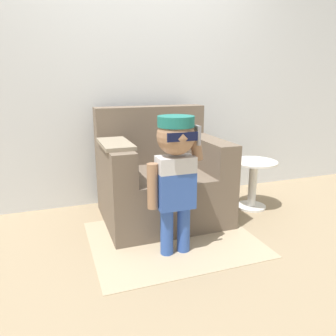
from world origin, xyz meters
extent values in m
plane|color=#998466|center=(0.00, 0.00, 0.00)|extent=(10.00, 10.00, 0.00)
cube|color=silver|center=(0.00, 0.59, 1.30)|extent=(10.00, 0.05, 2.60)
cube|color=#6B5B4C|center=(0.06, -0.01, 0.22)|extent=(1.03, 0.90, 0.45)
cube|color=#6B5B4C|center=(0.06, 0.34, 0.71)|extent=(1.03, 0.20, 0.53)
cube|color=#6B5B4C|center=(-0.36, -0.11, 0.58)|extent=(0.19, 0.70, 0.27)
cube|color=#6B5B4C|center=(0.48, -0.11, 0.58)|extent=(0.19, 0.70, 0.27)
cube|color=gray|center=(-0.36, -0.11, 0.73)|extent=(0.23, 0.49, 0.03)
cylinder|color=#3356AD|center=(-0.12, -0.63, 0.18)|extent=(0.09, 0.09, 0.35)
cylinder|color=#3356AD|center=(0.01, -0.63, 0.18)|extent=(0.09, 0.09, 0.35)
cube|color=#3356AD|center=(-0.05, -0.63, 0.48)|extent=(0.26, 0.15, 0.26)
cube|color=silver|center=(-0.05, -0.63, 0.67)|extent=(0.26, 0.15, 0.11)
sphere|color=#997051|center=(-0.05, -0.63, 0.86)|extent=(0.26, 0.26, 0.26)
cylinder|color=#1E7066|center=(-0.05, -0.63, 0.96)|extent=(0.25, 0.25, 0.07)
cube|color=#1E7066|center=(-0.05, -0.51, 0.93)|extent=(0.15, 0.12, 0.01)
cube|color=#0F1433|center=(-0.05, -0.75, 0.87)|extent=(0.21, 0.01, 0.06)
cylinder|color=#997051|center=(-0.22, -0.63, 0.53)|extent=(0.07, 0.07, 0.31)
cylinder|color=#997051|center=(0.10, -0.63, 0.77)|extent=(0.10, 0.07, 0.19)
cube|color=gray|center=(0.09, -0.65, 0.86)|extent=(0.02, 0.07, 0.13)
cylinder|color=white|center=(0.96, -0.07, 0.01)|extent=(0.28, 0.28, 0.02)
cylinder|color=white|center=(0.96, -0.07, 0.23)|extent=(0.08, 0.08, 0.45)
cylinder|color=white|center=(0.96, -0.07, 0.46)|extent=(0.44, 0.44, 0.02)
cube|color=tan|center=(0.00, -0.43, 0.00)|extent=(1.26, 1.06, 0.01)
camera|label=1|loc=(-0.83, -2.63, 1.22)|focal=35.00mm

